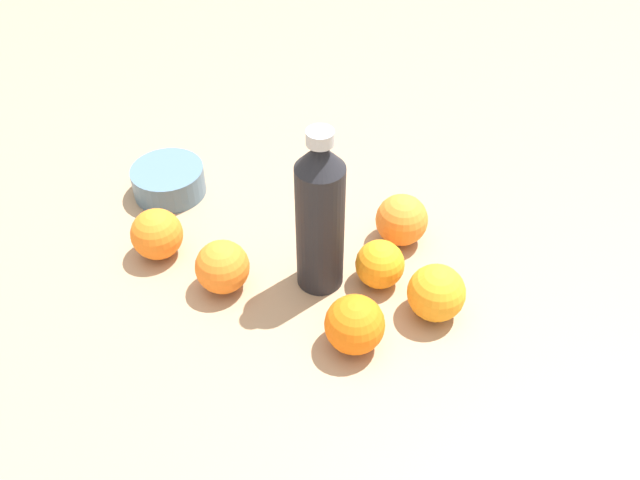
% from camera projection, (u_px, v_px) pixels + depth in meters
% --- Properties ---
extents(ground_plane, '(2.40, 2.40, 0.00)m').
position_uv_depth(ground_plane, '(304.00, 264.00, 1.00)').
color(ground_plane, '#9E7F60').
extents(water_bottle, '(0.07, 0.07, 0.26)m').
position_uv_depth(water_bottle, '(320.00, 216.00, 0.90)').
color(water_bottle, black).
rests_on(water_bottle, ground_plane).
extents(orange_0, '(0.08, 0.08, 0.08)m').
position_uv_depth(orange_0, '(402.00, 220.00, 1.02)').
color(orange_0, orange).
rests_on(orange_0, ground_plane).
extents(orange_1, '(0.07, 0.07, 0.07)m').
position_uv_depth(orange_1, '(380.00, 264.00, 0.95)').
color(orange_1, orange).
rests_on(orange_1, ground_plane).
extents(orange_2, '(0.08, 0.08, 0.08)m').
position_uv_depth(orange_2, '(157.00, 234.00, 0.99)').
color(orange_2, orange).
rests_on(orange_2, ground_plane).
extents(orange_3, '(0.08, 0.08, 0.08)m').
position_uv_depth(orange_3, '(355.00, 325.00, 0.87)').
color(orange_3, orange).
rests_on(orange_3, ground_plane).
extents(orange_4, '(0.08, 0.08, 0.08)m').
position_uv_depth(orange_4, '(222.00, 267.00, 0.94)').
color(orange_4, orange).
rests_on(orange_4, ground_plane).
extents(orange_5, '(0.08, 0.08, 0.08)m').
position_uv_depth(orange_5, '(436.00, 293.00, 0.91)').
color(orange_5, orange).
rests_on(orange_5, ground_plane).
extents(ceramic_bowl, '(0.12, 0.12, 0.05)m').
position_uv_depth(ceramic_bowl, '(169.00, 181.00, 1.11)').
color(ceramic_bowl, slate).
rests_on(ceramic_bowl, ground_plane).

